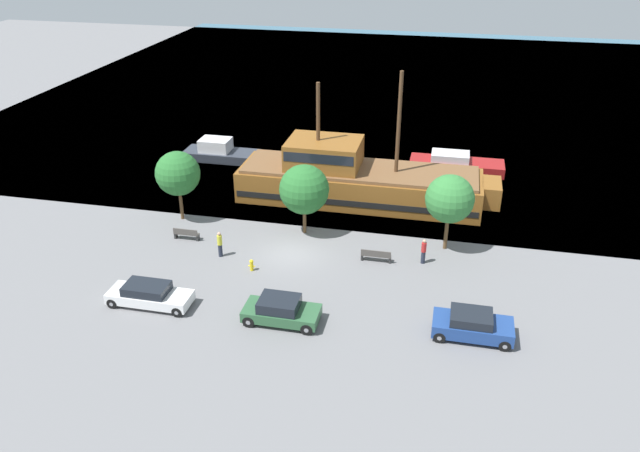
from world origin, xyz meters
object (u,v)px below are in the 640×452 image
moored_boat_dockside (220,152)px  pedestrian_walking_near (424,251)px  moored_boat_outer (455,164)px  pedestrian_walking_far (220,244)px  parked_car_curb_mid (281,310)px  bench_promenade_east (376,255)px  parked_car_curb_front (472,325)px  bench_promenade_west (186,234)px  parked_car_curb_rear (149,295)px  fire_hydrant (252,265)px  pirate_ship (355,179)px

moored_boat_dockside → pedestrian_walking_near: (19.19, -14.68, 0.18)m
moored_boat_outer → pedestrian_walking_far: pedestrian_walking_far is taller
parked_car_curb_mid → bench_promenade_east: bearing=60.9°
parked_car_curb_front → bench_promenade_east: bearing=131.8°
bench_promenade_west → pedestrian_walking_far: bearing=-28.2°
moored_boat_outer → pedestrian_walking_near: 16.52m
pedestrian_walking_near → moored_boat_outer: bearing=84.5°
parked_car_curb_rear → fire_hydrant: size_ratio=6.28×
pirate_ship → bench_promenade_west: (-10.17, -8.96, -1.24)m
moored_boat_outer → fire_hydrant: 23.04m
moored_boat_outer → pedestrian_walking_near: pedestrian_walking_near is taller
pirate_ship → parked_car_curb_rear: pirate_ship is taller
moored_boat_outer → pedestrian_walking_far: (-14.54, -18.39, 0.30)m
moored_boat_outer → bench_promenade_west: 24.30m
pedestrian_walking_near → pirate_ship: bearing=124.0°
moored_boat_dockside → pedestrian_walking_near: moored_boat_dockside is taller
pirate_ship → moored_boat_dockside: (-13.34, 6.00, -1.00)m
moored_boat_dockside → parked_car_curb_rear: bearing=-79.4°
pirate_ship → moored_boat_dockside: size_ratio=2.95×
moored_boat_dockside → pedestrian_walking_far: (6.25, -16.63, 0.22)m
moored_boat_outer → pedestrian_walking_near: size_ratio=4.70×
bench_promenade_east → pedestrian_walking_far: bearing=-171.6°
pirate_ship → moored_boat_outer: 10.82m
moored_boat_dockside → pedestrian_walking_near: size_ratio=3.95×
moored_boat_dockside → moored_boat_outer: (20.79, 1.76, -0.08)m
moored_boat_outer → pedestrian_walking_far: 23.44m
pirate_ship → bench_promenade_east: bearing=-72.5°
moored_boat_outer → pedestrian_walking_near: bearing=-95.5°
moored_boat_outer → moored_boat_dockside: bearing=-175.2°
parked_car_curb_mid → pedestrian_walking_near: size_ratio=2.46×
parked_car_curb_rear → moored_boat_dockside: bearing=100.6°
bench_promenade_west → pirate_ship: bearing=41.4°
moored_boat_outer → parked_car_curb_mid: size_ratio=1.91×
parked_car_curb_front → parked_car_curb_mid: size_ratio=1.01×
fire_hydrant → moored_boat_dockside: bearing=116.1°
parked_car_curb_mid → fire_hydrant: 5.80m
pirate_ship → pedestrian_walking_near: (5.85, -8.68, -0.82)m
fire_hydrant → parked_car_curb_front: bearing=-16.4°
moored_boat_outer → parked_car_curb_rear: moored_boat_outer is taller
pirate_ship → bench_promenade_east: size_ratio=10.25×
bench_promenade_west → pedestrian_walking_far: pedestrian_walking_far is taller
pedestrian_walking_far → parked_car_curb_mid: bearing=-46.5°
moored_boat_outer → parked_car_curb_mid: (-8.76, -24.47, 0.12)m
bench_promenade_east → moored_boat_dockside: bearing=137.0°
pirate_ship → pedestrian_walking_far: pirate_ship is taller
parked_car_curb_rear → bench_promenade_west: 7.86m
pirate_ship → pedestrian_walking_near: 10.50m
moored_boat_dockside → pirate_ship: bearing=-24.2°
parked_car_curb_rear → pedestrian_walking_near: pedestrian_walking_near is taller
parked_car_curb_mid → pedestrian_walking_far: pedestrian_walking_far is taller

